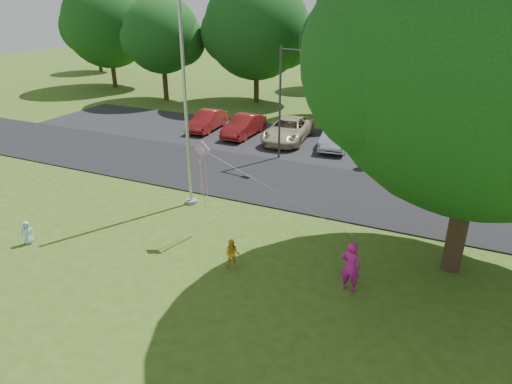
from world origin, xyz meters
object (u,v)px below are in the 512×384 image
at_px(flagpole, 186,112).
at_px(child_blue, 27,233).
at_px(kite, 205,162).
at_px(street_lamp, 284,94).
at_px(child_yellow, 232,254).
at_px(big_tree, 490,51).
at_px(woman, 351,266).
at_px(trash_can, 367,160).

relative_size(flagpole, child_blue, 10.86).
bearing_deg(kite, child_blue, -150.39).
xyz_separation_m(flagpole, street_lamp, (1.51, 7.24, -0.46)).
bearing_deg(child_yellow, big_tree, 6.60).
xyz_separation_m(flagpole, kite, (2.19, -2.26, -1.13)).
bearing_deg(flagpole, woman, -23.56).
distance_m(child_yellow, child_blue, 7.92).
relative_size(street_lamp, trash_can, 6.22).
distance_m(woman, child_blue, 11.85).
xyz_separation_m(street_lamp, kite, (0.68, -9.49, -0.67)).
bearing_deg(child_blue, child_yellow, -38.55).
relative_size(street_lamp, child_yellow, 5.63).
xyz_separation_m(trash_can, big_tree, (4.64, -8.65, 6.67)).
bearing_deg(trash_can, child_yellow, -99.93).
height_order(street_lamp, kite, street_lamp).
bearing_deg(flagpole, child_yellow, -43.77).
bearing_deg(street_lamp, flagpole, -91.56).
distance_m(trash_can, big_tree, 11.87).
bearing_deg(child_blue, flagpole, 6.54).
bearing_deg(woman, trash_can, -79.76).
xyz_separation_m(woman, kite, (-5.85, 1.25, 2.17)).
relative_size(big_tree, kite, 1.99).
xyz_separation_m(trash_can, child_blue, (-9.78, -13.36, -0.04)).
distance_m(woman, child_yellow, 3.95).
bearing_deg(trash_can, child_blue, -126.21).
height_order(street_lamp, woman, street_lamp).
distance_m(woman, kite, 6.36).
bearing_deg(woman, child_blue, 11.16).
xyz_separation_m(street_lamp, woman, (6.53, -10.74, -2.85)).
distance_m(street_lamp, child_blue, 14.23).
distance_m(flagpole, child_blue, 7.65).
bearing_deg(flagpole, big_tree, -4.90).
xyz_separation_m(flagpole, child_blue, (-3.61, -5.64, -3.71)).
bearing_deg(trash_can, woman, -80.55).
distance_m(trash_can, child_blue, 16.56).
height_order(woman, child_blue, woman).
xyz_separation_m(street_lamp, big_tree, (9.30, -8.16, 3.46)).
height_order(flagpole, child_yellow, flagpole).
height_order(woman, child_yellow, woman).
height_order(trash_can, child_yellow, child_yellow).
bearing_deg(trash_can, flagpole, -128.64).
bearing_deg(child_blue, trash_can, 2.96).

